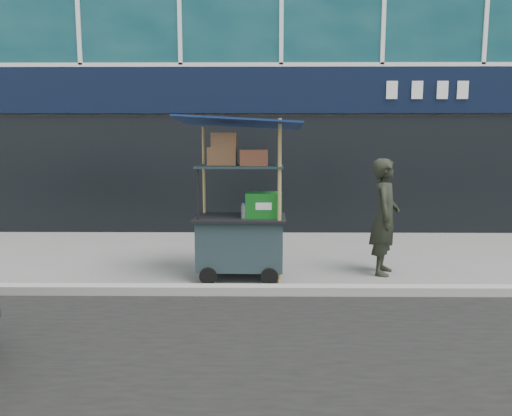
{
  "coord_description": "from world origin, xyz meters",
  "views": [
    {
      "loc": [
        -0.4,
        -6.33,
        2.03
      ],
      "look_at": [
        -0.47,
        1.2,
        0.91
      ],
      "focal_mm": 35.0,
      "sensor_mm": 36.0,
      "label": 1
    }
  ],
  "objects": [
    {
      "name": "curb",
      "position": [
        0.0,
        -0.2,
        0.06
      ],
      "size": [
        80.0,
        0.18,
        0.12
      ],
      "primitive_type": "cube",
      "color": "#999991",
      "rests_on": "ground"
    },
    {
      "name": "vendor_cart",
      "position": [
        -0.67,
        0.58,
        0.8
      ],
      "size": [
        1.71,
        1.23,
        2.28
      ],
      "rotation": [
        0.0,
        0.0,
        -0.03
      ],
      "color": "#1C2C30",
      "rests_on": "ground"
    },
    {
      "name": "ground",
      "position": [
        0.0,
        0.0,
        0.0
      ],
      "size": [
        80.0,
        80.0,
        0.0
      ],
      "primitive_type": "plane",
      "color": "slate",
      "rests_on": "ground"
    },
    {
      "name": "vendor_man",
      "position": [
        1.4,
        0.81,
        0.84
      ],
      "size": [
        0.58,
        0.71,
        1.69
      ],
      "primitive_type": "imported",
      "rotation": [
        0.0,
        0.0,
        1.25
      ],
      "color": "black",
      "rests_on": "ground"
    }
  ]
}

